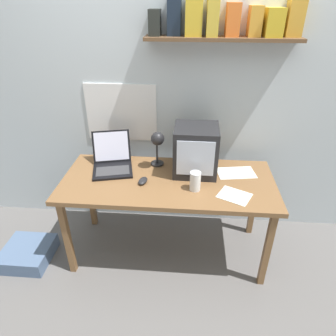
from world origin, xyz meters
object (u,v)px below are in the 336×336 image
(juice_glass, at_px, (195,182))
(floor_cushion, at_px, (28,253))
(laptop, at_px, (112,160))
(computer_mouse, at_px, (143,181))
(loose_paper_near_monitor, at_px, (234,196))
(desk_lamp, at_px, (157,142))
(printed_handout, at_px, (236,173))
(crt_monitor, at_px, (196,150))
(corner_desk, at_px, (168,186))

(juice_glass, distance_m, floor_cushion, 1.53)
(laptop, relative_size, computer_mouse, 3.64)
(loose_paper_near_monitor, relative_size, floor_cushion, 0.69)
(desk_lamp, height_order, printed_handout, desk_lamp)
(floor_cushion, bearing_deg, crt_monitor, 14.24)
(desk_lamp, xyz_separation_m, loose_paper_near_monitor, (0.57, -0.35, -0.22))
(desk_lamp, relative_size, juice_glass, 2.21)
(laptop, bearing_deg, juice_glass, -36.17)
(laptop, bearing_deg, floor_cushion, -166.13)
(corner_desk, relative_size, loose_paper_near_monitor, 6.07)
(laptop, height_order, floor_cushion, laptop)
(juice_glass, height_order, loose_paper_near_monitor, juice_glass)
(corner_desk, bearing_deg, laptop, 161.12)
(juice_glass, distance_m, printed_handout, 0.41)
(crt_monitor, distance_m, juice_glass, 0.28)
(desk_lamp, distance_m, floor_cushion, 1.42)
(corner_desk, relative_size, crt_monitor, 4.29)
(laptop, xyz_separation_m, loose_paper_near_monitor, (0.93, -0.33, -0.06))
(loose_paper_near_monitor, xyz_separation_m, printed_handout, (0.05, 0.31, 0.00))
(juice_glass, height_order, printed_handout, juice_glass)
(laptop, bearing_deg, computer_mouse, -51.30)
(laptop, distance_m, computer_mouse, 0.35)
(corner_desk, distance_m, desk_lamp, 0.35)
(juice_glass, bearing_deg, crt_monitor, 90.57)
(crt_monitor, bearing_deg, desk_lamp, 173.41)
(crt_monitor, bearing_deg, computer_mouse, -151.92)
(desk_lamp, bearing_deg, computer_mouse, -122.86)
(juice_glass, height_order, floor_cushion, juice_glass)
(laptop, xyz_separation_m, floor_cushion, (-0.69, -0.36, -0.72))
(desk_lamp, bearing_deg, laptop, 170.37)
(computer_mouse, relative_size, printed_handout, 0.37)
(printed_handout, relative_size, floor_cushion, 0.82)
(loose_paper_near_monitor, relative_size, printed_handout, 0.84)
(corner_desk, bearing_deg, juice_glass, -30.05)
(juice_glass, relative_size, floor_cushion, 0.37)
(crt_monitor, relative_size, computer_mouse, 3.22)
(corner_desk, height_order, juice_glass, juice_glass)
(juice_glass, height_order, computer_mouse, juice_glass)
(corner_desk, height_order, crt_monitor, crt_monitor)
(computer_mouse, relative_size, floor_cushion, 0.30)
(juice_glass, bearing_deg, laptop, 157.51)
(printed_handout, bearing_deg, computer_mouse, -164.51)
(laptop, distance_m, floor_cushion, 1.06)
(crt_monitor, xyz_separation_m, loose_paper_near_monitor, (0.28, -0.31, -0.18))
(corner_desk, distance_m, loose_paper_near_monitor, 0.51)
(computer_mouse, bearing_deg, loose_paper_near_monitor, -10.08)
(crt_monitor, xyz_separation_m, printed_handout, (0.32, -0.00, -0.18))
(floor_cushion, bearing_deg, laptop, 27.54)
(desk_lamp, distance_m, loose_paper_near_monitor, 0.70)
(corner_desk, distance_m, computer_mouse, 0.21)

